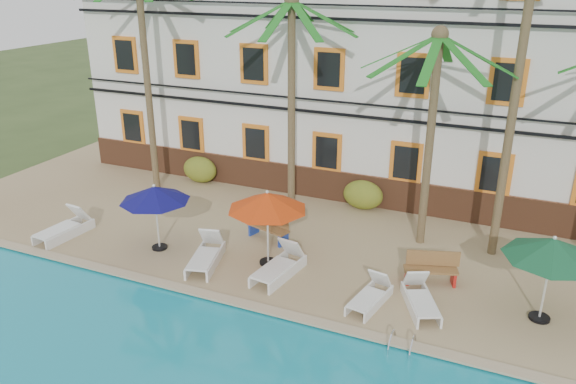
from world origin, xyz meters
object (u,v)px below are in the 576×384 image
at_px(umbrella_green, 553,249).
at_px(lounger_a, 65,228).
at_px(bench_left, 270,226).
at_px(palm_d, 524,38).
at_px(lounger_c, 279,266).
at_px(lounger_e, 420,299).
at_px(lounger_b, 206,255).
at_px(bench_right, 431,267).
at_px(pool_ladder, 402,347).
at_px(umbrella_blue, 155,194).
at_px(palm_c, 433,107).
at_px(umbrella_red, 267,202).
at_px(palm_a, 144,50).
at_px(lounger_d, 370,296).
at_px(palm_b, 292,76).

relative_size(umbrella_green, lounger_a, 1.14).
bearing_deg(bench_left, palm_d, 15.42).
bearing_deg(palm_d, lounger_c, -144.63).
relative_size(lounger_a, bench_left, 1.32).
distance_m(lounger_a, bench_left, 6.86).
relative_size(lounger_c, lounger_e, 1.10).
bearing_deg(lounger_b, bench_right, 14.62).
bearing_deg(bench_right, pool_ladder, -90.68).
relative_size(umbrella_blue, bench_right, 1.40).
distance_m(lounger_b, lounger_e, 6.42).
distance_m(palm_c, lounger_e, 5.77).
bearing_deg(lounger_a, umbrella_red, 8.26).
bearing_deg(pool_ladder, bench_left, 143.48).
relative_size(palm_a, lounger_d, 4.84).
bearing_deg(umbrella_blue, pool_ladder, -12.97).
xyz_separation_m(palm_b, palm_d, (7.11, -0.54, 1.62)).
height_order(palm_c, umbrella_blue, palm_c).
bearing_deg(umbrella_red, pool_ladder, -27.37).
relative_size(palm_b, palm_d, 0.73).
bearing_deg(lounger_c, umbrella_blue, 179.68).
bearing_deg(palm_d, palm_b, 175.68).
relative_size(palm_c, lounger_c, 3.22).
relative_size(palm_b, lounger_a, 3.69).
height_order(umbrella_red, lounger_e, umbrella_red).
bearing_deg(umbrella_red, lounger_d, -15.14).
bearing_deg(palm_d, lounger_e, -110.12).
relative_size(palm_a, umbrella_red, 3.63).
height_order(umbrella_red, lounger_a, umbrella_red).
height_order(umbrella_blue, lounger_c, umbrella_blue).
distance_m(palm_c, bench_right, 4.75).
bearing_deg(umbrella_blue, palm_a, 126.67).
relative_size(palm_d, lounger_c, 4.95).
height_order(umbrella_green, lounger_c, umbrella_green).
relative_size(umbrella_blue, lounger_b, 1.03).
height_order(palm_a, umbrella_blue, palm_a).
bearing_deg(bench_right, palm_a, 165.46).
bearing_deg(palm_d, lounger_b, -151.85).
distance_m(umbrella_green, lounger_b, 9.52).
xyz_separation_m(palm_d, lounger_b, (-7.88, -4.21, -6.28)).
relative_size(palm_b, lounger_c, 3.60).
height_order(palm_b, pool_ladder, palm_b).
bearing_deg(lounger_c, palm_d, 35.37).
xyz_separation_m(palm_d, lounger_e, (-1.46, -4.00, -6.31)).
xyz_separation_m(palm_b, lounger_d, (4.39, -4.89, -4.70)).
bearing_deg(lounger_d, lounger_b, 178.44).
xyz_separation_m(palm_a, umbrella_green, (14.50, -3.74, -3.52)).
xyz_separation_m(palm_d, bench_right, (-1.48, -2.55, -6.12)).
bearing_deg(pool_ladder, palm_d, 75.39).
relative_size(bench_right, pool_ladder, 2.11).
bearing_deg(lounger_e, lounger_d, -164.12).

